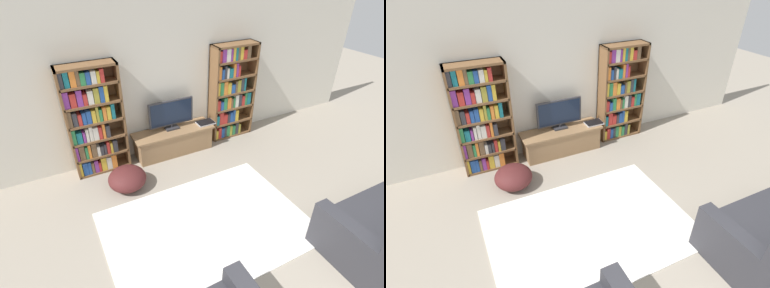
% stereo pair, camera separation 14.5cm
% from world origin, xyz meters
% --- Properties ---
extents(wall_back, '(8.80, 0.06, 2.60)m').
position_xyz_m(wall_back, '(0.00, 4.23, 1.30)').
color(wall_back, silver).
rests_on(wall_back, ground_plane).
extents(bookshelf_left, '(0.85, 0.30, 1.77)m').
position_xyz_m(bookshelf_left, '(-1.14, 4.04, 0.88)').
color(bookshelf_left, brown).
rests_on(bookshelf_left, ground_plane).
extents(bookshelf_right, '(0.85, 0.30, 1.77)m').
position_xyz_m(bookshelf_right, '(1.35, 4.05, 0.89)').
color(bookshelf_right, brown).
rests_on(bookshelf_right, ground_plane).
extents(tv_stand, '(1.43, 0.44, 0.45)m').
position_xyz_m(tv_stand, '(0.15, 3.95, 0.23)').
color(tv_stand, '#8E6B47').
rests_on(tv_stand, ground_plane).
extents(television, '(0.80, 0.16, 0.53)m').
position_xyz_m(television, '(0.15, 4.01, 0.73)').
color(television, '#2D2D33').
rests_on(television, tv_stand).
extents(laptop, '(0.32, 0.22, 0.03)m').
position_xyz_m(laptop, '(0.77, 3.91, 0.46)').
color(laptop, '#B7B7BC').
rests_on(laptop, tv_stand).
extents(area_rug, '(2.60, 1.81, 0.02)m').
position_xyz_m(area_rug, '(-0.20, 2.12, 0.01)').
color(area_rug, white).
rests_on(area_rug, ground_plane).
extents(beanbag_ottoman, '(0.57, 0.57, 0.34)m').
position_xyz_m(beanbag_ottoman, '(-0.89, 3.36, 0.17)').
color(beanbag_ottoman, '#4C1E1E').
rests_on(beanbag_ottoman, ground_plane).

